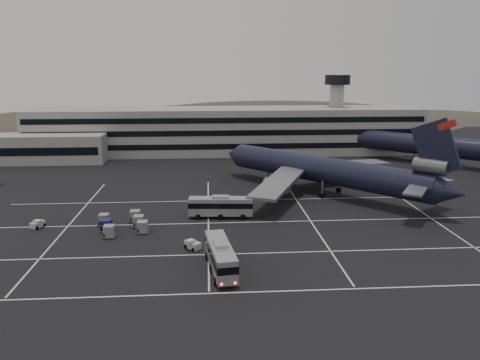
# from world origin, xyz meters

# --- Properties ---
(ground) EXTENTS (260.00, 260.00, 0.00)m
(ground) POSITION_xyz_m (0.00, 0.00, 0.00)
(ground) COLOR black
(ground) RESTS_ON ground
(lane_markings) EXTENTS (90.00, 55.62, 0.01)m
(lane_markings) POSITION_xyz_m (0.95, 0.72, 0.01)
(lane_markings) COLOR silver
(lane_markings) RESTS_ON ground
(terminal) EXTENTS (125.00, 26.00, 24.00)m
(terminal) POSITION_xyz_m (-2.95, 71.14, 6.93)
(terminal) COLOR gray
(terminal) RESTS_ON ground
(hills) EXTENTS (352.00, 180.00, 44.00)m
(hills) POSITION_xyz_m (17.99, 170.00, -12.07)
(hills) COLOR #38332B
(hills) RESTS_ON ground
(trijet_main) EXTENTS (43.34, 45.89, 18.08)m
(trijet_main) POSITION_xyz_m (18.82, 21.48, 5.25)
(trijet_main) COLOR black
(trijet_main) RESTS_ON ground
(trijet_far) EXTENTS (45.63, 43.60, 18.08)m
(trijet_far) POSITION_xyz_m (53.36, 53.25, 5.43)
(trijet_far) COLOR black
(trijet_far) RESTS_ON ground
(bus_near) EXTENTS (4.23, 11.93, 4.12)m
(bus_near) POSITION_xyz_m (-4.42, -15.67, 2.25)
(bus_near) COLOR gray
(bus_near) RESTS_ON ground
(bus_far) EXTENTS (11.66, 3.61, 4.06)m
(bus_far) POSITION_xyz_m (-3.74, 7.00, 2.22)
(bus_far) COLOR gray
(bus_far) RESTS_ON ground
(tug_a) EXTENTS (2.26, 2.70, 1.51)m
(tug_a) POSITION_xyz_m (-34.89, 3.52, 0.67)
(tug_a) COLOR #B8B8B3
(tug_a) RESTS_ON ground
(tug_b) EXTENTS (2.75, 2.86, 1.60)m
(tug_b) POSITION_xyz_m (-8.30, -7.76, 0.71)
(tug_b) COLOR #B8B8B3
(tug_b) RESTS_ON ground
(uld_cluster) EXTENTS (9.79, 10.65, 1.97)m
(uld_cluster) POSITION_xyz_m (-20.33, 2.10, 0.96)
(uld_cluster) COLOR #2D2D30
(uld_cluster) RESTS_ON ground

